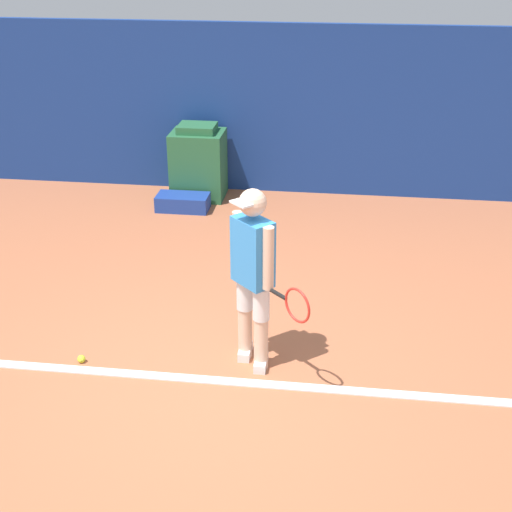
{
  "coord_description": "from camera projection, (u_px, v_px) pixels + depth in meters",
  "views": [
    {
      "loc": [
        0.93,
        -4.67,
        3.45
      ],
      "look_at": [
        0.24,
        0.63,
        0.91
      ],
      "focal_mm": 50.0,
      "sensor_mm": 36.0,
      "label": 1
    }
  ],
  "objects": [
    {
      "name": "tennis_ball",
      "position": [
        81.0,
        359.0,
        6.09
      ],
      "size": [
        0.07,
        0.07,
        0.07
      ],
      "color": "#D1E533",
      "rests_on": "ground_plane"
    },
    {
      "name": "ground_plane",
      "position": [
        217.0,
        388.0,
        5.77
      ],
      "size": [
        24.0,
        24.0,
        0.0
      ],
      "primitive_type": "plane",
      "color": "#B76642"
    },
    {
      "name": "back_wall",
      "position": [
        278.0,
        110.0,
        9.48
      ],
      "size": [
        24.0,
        0.1,
        2.25
      ],
      "color": "navy",
      "rests_on": "ground_plane"
    },
    {
      "name": "covered_chair",
      "position": [
        198.0,
        163.0,
        9.53
      ],
      "size": [
        0.7,
        0.58,
        1.0
      ],
      "color": "#28663D",
      "rests_on": "ground_plane"
    },
    {
      "name": "equipment_bag",
      "position": [
        183.0,
        202.0,
        9.26
      ],
      "size": [
        0.67,
        0.35,
        0.2
      ],
      "color": "#1E3D99",
      "rests_on": "ground_plane"
    },
    {
      "name": "court_baseline",
      "position": [
        219.0,
        381.0,
        5.85
      ],
      "size": [
        21.6,
        0.1,
        0.01
      ],
      "color": "white",
      "rests_on": "ground_plane"
    },
    {
      "name": "tennis_player",
      "position": [
        254.0,
        271.0,
        5.75
      ],
      "size": [
        0.69,
        0.69,
        1.57
      ],
      "rotation": [
        0.0,
        0.0,
        -0.77
      ],
      "color": "beige",
      "rests_on": "ground_plane"
    }
  ]
}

